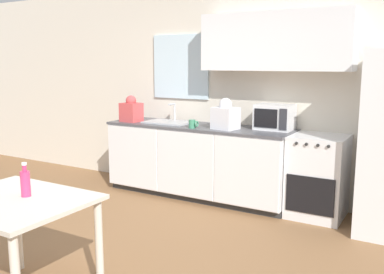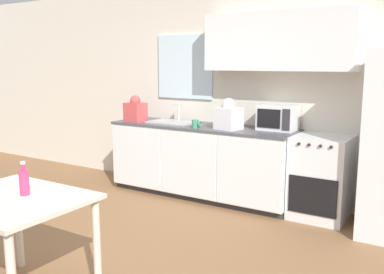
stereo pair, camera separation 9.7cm
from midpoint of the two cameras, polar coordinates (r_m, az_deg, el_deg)
The scene contains 11 objects.
ground_plane at distance 3.83m, azimuth -11.15°, elevation -16.48°, with size 12.00×12.00×0.00m, color olive.
wall_back at distance 5.39m, azimuth 5.93°, elevation 7.24°, with size 12.00×0.38×2.70m.
kitchen_counter at distance 5.42m, azimuth 0.28°, elevation -3.19°, with size 2.41×0.68×0.92m.
oven_range at distance 4.90m, azimuth 15.86°, elevation -5.09°, with size 0.59×0.60×0.91m.
kitchen_sink at distance 5.57m, azimuth -3.65°, elevation 2.07°, with size 0.60×0.39×0.25m.
microwave at distance 5.05m, azimuth 10.41°, elevation 2.63°, with size 0.43×0.32×0.30m.
coffee_mug at distance 5.10m, azimuth -0.46°, elevation 1.76°, with size 0.11×0.08×0.10m.
grocery_bag_0 at distance 5.02m, azimuth 3.92°, elevation 2.82°, with size 0.32×0.28×0.37m.
grocery_bag_1 at distance 5.74m, azimuth -8.59°, elevation 3.53°, with size 0.27×0.23×0.35m.
dining_table at distance 3.24m, azimuth -23.40°, elevation -9.60°, with size 1.01×0.81×0.77m.
drink_bottle at distance 3.19m, azimuth -22.15°, elevation -5.66°, with size 0.07×0.07×0.24m.
Camera 1 is at (2.27, -2.57, 1.68)m, focal length 40.00 mm.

